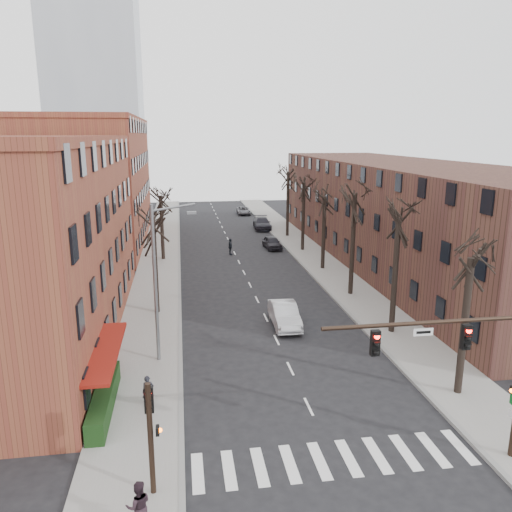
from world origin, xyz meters
name	(u,v)px	position (x,y,z in m)	size (l,w,h in m)	color
ground	(334,459)	(0.00, 0.00, 0.00)	(160.00, 160.00, 0.00)	black
sidewalk_left	(160,257)	(-8.00, 35.00, 0.07)	(4.00, 90.00, 0.15)	gray
sidewalk_right	(308,252)	(8.00, 35.00, 0.07)	(4.00, 90.00, 0.15)	gray
building_left_near	(11,245)	(-16.00, 15.00, 6.00)	(12.00, 26.00, 12.00)	brown
building_left_far	(90,184)	(-16.00, 44.00, 7.00)	(12.00, 28.00, 14.00)	brown
building_right	(400,213)	(16.00, 30.00, 5.00)	(12.00, 50.00, 10.00)	#4B2D23
office_tower	(93,46)	(-22.00, 95.00, 30.00)	(18.00, 18.00, 60.00)	#B2B7BF
awning_left	(110,401)	(-9.40, 6.00, 0.00)	(1.20, 7.00, 0.15)	maroon
hedge	(104,399)	(-9.50, 5.00, 0.65)	(0.80, 6.00, 1.00)	#1B3813
tree_right_a	(457,394)	(7.60, 4.00, 0.00)	(5.20, 5.20, 10.00)	black
tree_right_b	(391,333)	(7.60, 12.00, 0.00)	(5.20, 5.20, 10.80)	black
tree_right_c	(350,295)	(7.60, 20.00, 0.00)	(5.20, 5.20, 11.60)	black
tree_right_d	(322,269)	(7.60, 28.00, 0.00)	(5.20, 5.20, 10.00)	black
tree_right_e	(302,251)	(7.60, 36.00, 0.00)	(5.20, 5.20, 10.80)	black
tree_right_f	(287,237)	(7.60, 44.00, 0.00)	(5.20, 5.20, 11.60)	black
tree_left_a	(157,314)	(-7.60, 18.00, 0.00)	(5.20, 5.20, 9.50)	black
tree_left_b	(163,260)	(-7.60, 34.00, 0.00)	(5.20, 5.20, 9.50)	black
signal_mast_arm	(487,359)	(5.45, -1.00, 4.40)	(8.14, 0.30, 7.20)	black
signal_pole_left	(151,430)	(-6.99, -0.95, 2.61)	(0.47, 0.44, 4.40)	black
streetlight	(158,277)	(-7.03, 10.00, 5.01)	(2.45, 0.22, 9.03)	slate
silver_sedan	(284,315)	(1.00, 14.38, 0.77)	(1.64, 4.69, 1.55)	silver
parked_car_near	(272,242)	(4.45, 37.61, 0.70)	(1.65, 4.10, 1.40)	black
parked_car_mid	(262,223)	(5.30, 49.68, 0.79)	(2.22, 5.46, 1.58)	black
parked_car_far	(244,211)	(4.42, 62.84, 0.61)	(2.03, 4.40, 1.22)	slate
pedestrian_a	(148,392)	(-7.48, 4.93, 0.91)	(0.55, 0.36, 1.52)	black
pedestrian_b	(139,506)	(-7.35, -2.67, 1.01)	(0.83, 0.65, 1.72)	black
pedestrian_crossing	(230,247)	(-0.54, 35.24, 0.89)	(1.04, 0.43, 1.78)	black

